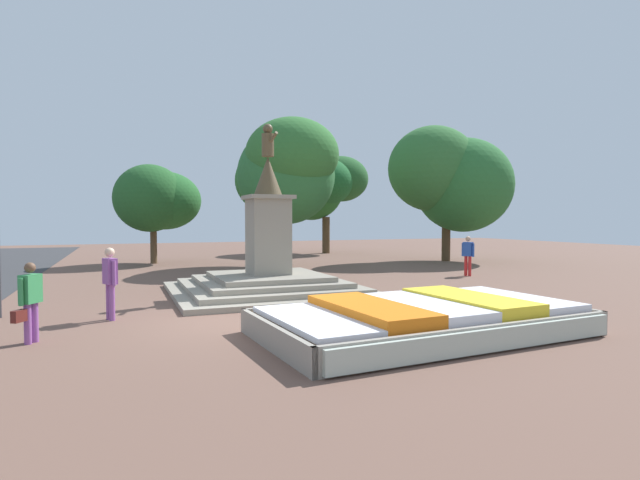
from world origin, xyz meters
name	(u,v)px	position (x,y,z in m)	size (l,w,h in m)	color
ground_plane	(230,321)	(0.00, 0.00, 0.00)	(81.53, 81.53, 0.00)	brown
flower_planter	(425,319)	(3.44, -2.71, 0.31)	(6.80, 4.04, 0.70)	#38281C
statue_monument	(268,269)	(2.04, 3.94, 0.78)	(5.92, 5.92, 5.33)	gray
pedestrian_with_handbag	(30,299)	(-3.90, -0.62, 0.85)	(0.47, 0.66, 1.53)	#8C4C99
pedestrian_near_planter	(110,278)	(-2.54, 1.19, 0.97)	(0.34, 0.54, 1.68)	#8C4C99
pedestrian_crossing_plaza	(468,253)	(11.04, 5.54, 0.95)	(0.35, 0.54, 1.65)	red
park_tree_far_left	(158,200)	(-0.45, 16.27, 3.39)	(4.50, 4.47, 5.19)	brown
park_tree_behind_statue	(451,178)	(14.79, 11.80, 4.62)	(6.87, 5.63, 7.50)	#4C3823
park_tree_far_right	(285,171)	(5.25, 12.13, 4.71)	(4.76, 6.01, 7.18)	brown
park_tree_street_side	(321,185)	(10.72, 20.95, 4.76)	(6.03, 5.71, 6.75)	#4C3823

